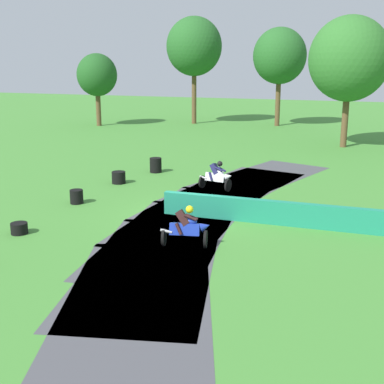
% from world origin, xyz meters
% --- Properties ---
extents(ground_plane, '(120.00, 120.00, 0.00)m').
position_xyz_m(ground_plane, '(0.00, 0.00, 0.00)').
color(ground_plane, '#428433').
extents(track_asphalt, '(6.84, 24.98, 0.01)m').
position_xyz_m(track_asphalt, '(0.57, -0.01, 0.00)').
color(track_asphalt, '#47474C').
rests_on(track_asphalt, ground).
extents(safety_barrier, '(13.29, 0.44, 0.90)m').
position_xyz_m(safety_barrier, '(5.61, -0.06, 0.45)').
color(safety_barrier, '#1E8466').
rests_on(safety_barrier, ground).
extents(motorcycle_lead_white, '(1.71, 1.03, 1.43)m').
position_xyz_m(motorcycle_lead_white, '(-0.13, 4.41, 0.65)').
color(motorcycle_lead_white, black).
rests_on(motorcycle_lead_white, ground).
extents(motorcycle_chase_blue, '(1.68, 0.99, 1.43)m').
position_xyz_m(motorcycle_chase_blue, '(1.03, -3.32, 0.65)').
color(motorcycle_chase_blue, black).
rests_on(motorcycle_chase_blue, ground).
extents(tire_stack_near, '(0.64, 0.64, 0.80)m').
position_xyz_m(tire_stack_near, '(-4.37, 7.03, 0.40)').
color(tire_stack_near, black).
rests_on(tire_stack_near, ground).
extents(tire_stack_mid_a, '(0.68, 0.68, 0.60)m').
position_xyz_m(tire_stack_mid_a, '(-5.13, 4.04, 0.30)').
color(tire_stack_mid_a, black).
rests_on(tire_stack_mid_a, ground).
extents(tire_stack_mid_b, '(0.56, 0.56, 0.60)m').
position_xyz_m(tire_stack_mid_b, '(-5.20, 0.12, 0.30)').
color(tire_stack_mid_b, black).
rests_on(tire_stack_mid_b, ground).
extents(tire_stack_far, '(0.60, 0.60, 0.40)m').
position_xyz_m(tire_stack_far, '(-5.06, -4.06, 0.20)').
color(tire_stack_far, black).
rests_on(tire_stack_far, ground).
extents(tree_far_left, '(5.11, 5.11, 9.77)m').
position_xyz_m(tree_far_left, '(-9.24, 28.39, 7.05)').
color(tree_far_left, brown).
rests_on(tree_far_left, ground).
extents(tree_mid_rise, '(4.75, 4.75, 8.73)m').
position_xyz_m(tree_mid_rise, '(-1.47, 29.23, 6.21)').
color(tree_mid_rise, brown).
rests_on(tree_mid_rise, ground).
extents(tree_behind_barrier, '(3.62, 3.62, 6.48)m').
position_xyz_m(tree_behind_barrier, '(-17.04, 24.08, 4.54)').
color(tree_behind_barrier, brown).
rests_on(tree_behind_barrier, ground).
extents(tree_distant, '(5.46, 5.46, 8.88)m').
position_xyz_m(tree_distant, '(4.93, 18.98, 6.00)').
color(tree_distant, brown).
rests_on(tree_distant, ground).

